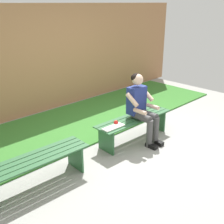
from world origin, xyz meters
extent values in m
cube|color=#9E9E99|center=(1.02, 1.00, -0.02)|extent=(10.00, 7.00, 0.04)
cube|color=#387A2D|center=(1.02, -1.36, 0.01)|extent=(9.00, 2.00, 0.03)
cube|color=#B27A51|center=(0.50, -2.58, 1.20)|extent=(9.50, 0.24, 2.39)
cube|color=#2D6038|center=(-0.01, -0.16, 0.43)|extent=(1.62, 0.14, 0.02)
cube|color=#2D6038|center=(0.00, -0.05, 0.43)|extent=(1.62, 0.14, 0.02)
cube|color=#2D6038|center=(0.00, 0.05, 0.43)|extent=(1.62, 0.14, 0.02)
cube|color=#2D6038|center=(0.01, 0.16, 0.43)|extent=(1.62, 0.14, 0.02)
cube|color=#2D6038|center=(-0.69, 0.02, 0.21)|extent=(0.04, 0.38, 0.42)
cube|color=#2D6038|center=(0.69, -0.02, 0.21)|extent=(0.04, 0.38, 0.42)
cube|color=#2D6038|center=(2.04, -0.16, 0.43)|extent=(1.58, 0.14, 0.02)
cube|color=#2D6038|center=(2.04, -0.05, 0.43)|extent=(1.58, 0.14, 0.02)
cube|color=#2D6038|center=(2.04, 0.05, 0.43)|extent=(1.58, 0.14, 0.02)
cube|color=#2D6038|center=(2.05, 0.16, 0.43)|extent=(1.58, 0.14, 0.02)
cube|color=#2D6038|center=(1.38, 0.02, 0.21)|extent=(0.04, 0.38, 0.42)
cube|color=navy|center=(-0.07, -0.02, 0.76)|extent=(0.34, 0.20, 0.50)
sphere|color=beige|center=(-0.07, -0.01, 1.14)|extent=(0.20, 0.20, 0.20)
ellipsoid|color=black|center=(-0.07, -0.04, 1.17)|extent=(0.20, 0.19, 0.15)
cylinder|color=#4C4C4C|center=(-0.16, 0.18, 0.51)|extent=(0.13, 0.40, 0.13)
cylinder|color=#4C4C4C|center=(0.02, 0.18, 0.51)|extent=(0.13, 0.40, 0.13)
cylinder|color=#4C4C4C|center=(-0.16, 0.38, 0.26)|extent=(0.11, 0.11, 0.51)
cube|color=black|center=(-0.16, 0.44, 0.04)|extent=(0.10, 0.22, 0.07)
cylinder|color=#4C4C4C|center=(0.02, 0.38, 0.26)|extent=(0.11, 0.11, 0.51)
cube|color=black|center=(0.02, 0.44, 0.04)|extent=(0.10, 0.22, 0.07)
cylinder|color=beige|center=(-0.28, 0.06, 0.83)|extent=(0.08, 0.28, 0.23)
cylinder|color=beige|center=(-0.25, 0.22, 0.65)|extent=(0.07, 0.26, 0.07)
cylinder|color=beige|center=(0.14, 0.06, 0.83)|extent=(0.08, 0.28, 0.23)
cylinder|color=beige|center=(0.11, 0.22, 0.65)|extent=(0.07, 0.26, 0.07)
sphere|color=red|center=(0.46, -0.01, 0.48)|extent=(0.08, 0.08, 0.08)
cube|color=white|center=(0.48, 0.06, 0.45)|extent=(0.20, 0.16, 0.02)
cube|color=white|center=(0.69, 0.05, 0.45)|extent=(0.20, 0.16, 0.02)
cube|color=#33724C|center=(0.59, 0.05, 0.44)|extent=(0.42, 0.17, 0.01)
camera|label=1|loc=(3.56, 3.07, 2.41)|focal=44.58mm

